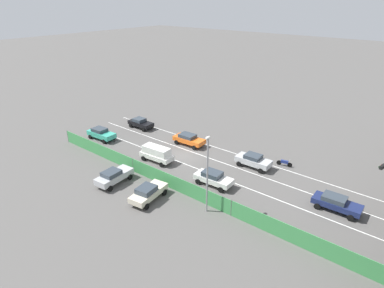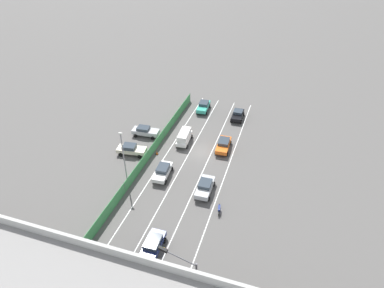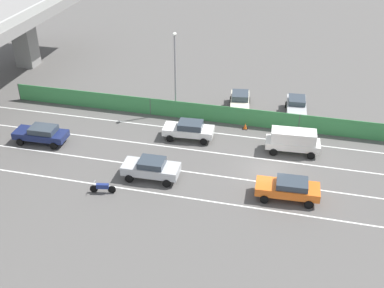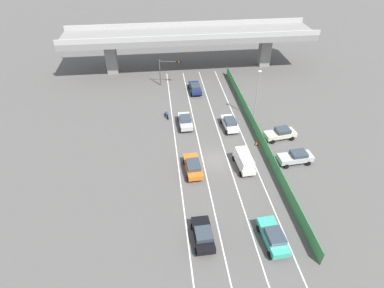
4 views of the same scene
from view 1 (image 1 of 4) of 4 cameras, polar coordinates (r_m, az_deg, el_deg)
name	(u,v)px [view 1 (image 1 of 4)]	position (r m, az deg, el deg)	size (l,w,h in m)	color
ground_plane	(183,156)	(44.15, -1.49, -2.05)	(300.00, 300.00, 0.00)	#565451
lane_line_left_edge	(236,154)	(45.09, 7.53, -1.67)	(0.14, 46.13, 0.01)	silver
lane_line_mid_left	(222,162)	(42.59, 5.15, -3.18)	(0.14, 46.13, 0.01)	silver
lane_line_mid_right	(206,172)	(40.20, 2.48, -4.86)	(0.14, 46.13, 0.01)	silver
lane_line_right_edge	(189,183)	(37.95, -0.53, -6.75)	(0.14, 46.13, 0.01)	silver
green_fence	(177,184)	(36.16, -2.67, -6.90)	(0.10, 42.23, 1.72)	#3D8E4C
car_sedan_navy	(336,203)	(36.03, 23.55, -9.24)	(2.12, 4.66, 1.54)	navy
car_sedan_black	(140,123)	(53.86, -8.85, 3.63)	(2.11, 4.29, 1.54)	black
car_sedan_silver	(253,160)	(41.65, 10.50, -2.76)	(2.13, 4.42, 1.65)	#B7BABC
car_sedan_white	(213,178)	(37.29, 3.66, -5.80)	(2.20, 4.50, 1.62)	white
car_van_white	(157,153)	(42.46, -6.12, -1.57)	(2.16, 4.59, 2.01)	silver
car_taxi_orange	(189,139)	(47.01, -0.57, 0.86)	(2.23, 4.68, 1.57)	orange
car_taxi_teal	(101,133)	(50.70, -15.36, 1.79)	(2.27, 4.62, 1.66)	teal
motorcycle	(284,163)	(42.95, 15.60, -3.11)	(0.63, 1.94, 0.93)	black
parked_wagon_silver	(114,176)	(38.54, -13.29, -5.36)	(4.59, 2.26, 1.66)	#B2B5B7
parked_sedan_cream	(148,192)	(34.94, -7.56, -8.23)	(4.69, 2.52, 1.65)	beige
street_lamp	(207,168)	(30.99, 2.67, -4.17)	(0.60, 0.36, 8.03)	gray
traffic_cone	(166,180)	(38.23, -4.53, -6.12)	(0.47, 0.47, 0.58)	orange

